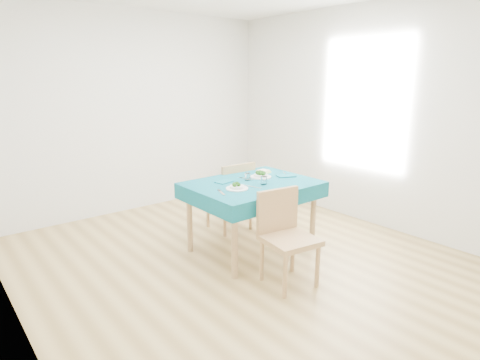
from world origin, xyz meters
TOP-DOWN VIEW (x-y plane):
  - room_shell at (0.00, 0.00)m, footprint 4.02×4.52m
  - table at (0.26, 0.12)m, footprint 1.29×0.98m
  - chair_near at (0.04, -0.66)m, footprint 0.50×0.54m
  - chair_far at (0.46, 0.78)m, footprint 0.49×0.53m
  - bowl_near at (-0.02, 0.02)m, footprint 0.22×0.22m
  - bowl_far at (0.47, 0.22)m, footprint 0.23×0.23m
  - fork_near at (-0.22, 0.01)m, footprint 0.09×0.19m
  - knife_near at (0.14, -0.01)m, footprint 0.08×0.22m
  - fork_far at (0.31, 0.27)m, footprint 0.06×0.17m
  - knife_far at (0.80, 0.17)m, footprint 0.11×0.17m
  - napkin_near at (0.04, 0.31)m, footprint 0.20×0.15m
  - napkin_far at (0.72, 0.08)m, footprint 0.24×0.20m
  - tumbler_center at (0.28, 0.21)m, footprint 0.06×0.06m
  - tumbler_side at (0.30, -0.02)m, footprint 0.07×0.07m
  - side_plate at (0.66, 0.38)m, footprint 0.18×0.18m
  - bread_slice at (0.66, 0.38)m, footprint 0.12×0.12m

SIDE VIEW (x-z plane):
  - table at x=0.26m, z-range 0.00..0.76m
  - chair_near at x=0.04m, z-range 0.00..1.09m
  - chair_far at x=0.46m, z-range 0.00..1.15m
  - knife_far at x=0.80m, z-range 0.76..0.76m
  - fork_far at x=0.31m, z-range 0.76..0.76m
  - fork_near at x=-0.22m, z-range 0.76..0.76m
  - knife_near at x=0.14m, z-range 0.76..0.76m
  - side_plate at x=0.66m, z-range 0.76..0.77m
  - napkin_near at x=0.04m, z-range 0.76..0.77m
  - napkin_far at x=0.72m, z-range 0.76..0.77m
  - bread_slice at x=0.66m, z-range 0.77..0.78m
  - bowl_near at x=-0.02m, z-range 0.76..0.83m
  - bowl_far at x=0.47m, z-range 0.76..0.83m
  - tumbler_center at x=0.28m, z-range 0.76..0.84m
  - tumbler_side at x=0.30m, z-range 0.76..0.84m
  - room_shell at x=0.00m, z-range -0.02..2.71m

